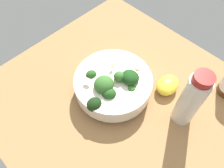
{
  "coord_description": "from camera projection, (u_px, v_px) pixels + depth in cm",
  "views": [
    {
      "loc": [
        22.42,
        20.8,
        51.18
      ],
      "look_at": [
        0.35,
        -1.18,
        4.0
      ],
      "focal_mm": 35.22,
      "sensor_mm": 36.0,
      "label": 1
    }
  ],
  "objects": [
    {
      "name": "bottle_short",
      "position": [
        191.0,
        100.0,
        0.49
      ],
      "size": [
        4.97,
        4.97,
        17.71
      ],
      "color": "beige",
      "rests_on": "ground_plane"
    },
    {
      "name": "lemon_wedge",
      "position": [
        167.0,
        85.0,
        0.59
      ],
      "size": [
        7.27,
        5.79,
        3.93
      ],
      "primitive_type": "ellipsoid",
      "rotation": [
        0.0,
        0.0,
        3.2
      ],
      "color": "yellow",
      "rests_on": "ground_plane"
    },
    {
      "name": "bowl_of_broccoli",
      "position": [
        112.0,
        85.0,
        0.56
      ],
      "size": [
        20.24,
        19.94,
        10.02
      ],
      "color": "silver",
      "rests_on": "ground_plane"
    },
    {
      "name": "ground_plane",
      "position": [
        116.0,
        98.0,
        0.62
      ],
      "size": [
        61.77,
        61.77,
        4.93
      ],
      "primitive_type": "cube",
      "color": "#996D42"
    }
  ]
}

